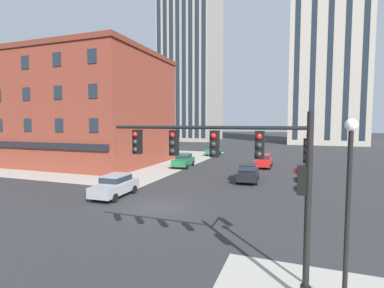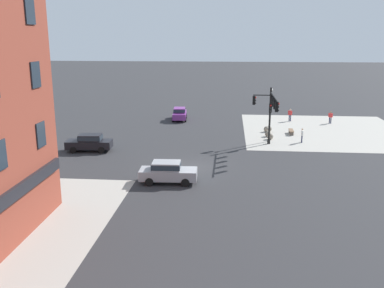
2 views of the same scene
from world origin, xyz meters
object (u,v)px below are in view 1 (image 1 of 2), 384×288
traffic_signal_main (251,169)px  car_main_southbound_near (248,172)px  car_cross_eastbound (184,160)px  car_cross_westbound (115,185)px  street_lamp_corner_near (349,194)px  car_main_northbound_far (214,150)px  car_main_northbound_near (264,160)px

traffic_signal_main → car_main_southbound_near: bearing=99.0°
traffic_signal_main → car_cross_eastbound: traffic_signal_main is taller
car_cross_eastbound → car_cross_westbound: 15.23m
street_lamp_corner_near → car_main_southbound_near: 19.04m
traffic_signal_main → car_cross_eastbound: bearing=116.3°
car_main_northbound_far → car_cross_westbound: bearing=-89.2°
car_main_northbound_far → car_main_southbound_near: size_ratio=0.98×
car_main_northbound_far → car_cross_westbound: 29.33m
car_main_northbound_near → car_main_southbound_near: size_ratio=0.97×
car_main_northbound_far → car_cross_eastbound: bearing=-90.1°
car_main_southbound_near → car_cross_eastbound: same height
traffic_signal_main → car_main_southbound_near: size_ratio=1.55×
street_lamp_corner_near → car_cross_westbound: bearing=147.8°
street_lamp_corner_near → car_cross_westbound: (-14.22, 8.96, -2.65)m
street_lamp_corner_near → car_main_southbound_near: (-5.65, 17.99, -2.65)m
street_lamp_corner_near → car_cross_eastbound: bearing=121.2°
car_main_northbound_far → car_main_southbound_near: 22.21m
car_main_southbound_near → car_cross_eastbound: (-9.03, 6.20, 0.00)m
traffic_signal_main → car_main_northbound_far: traffic_signal_main is taller
car_main_southbound_near → car_main_northbound_near: bearing=86.8°
car_main_southbound_near → car_cross_eastbound: 10.95m
street_lamp_corner_near → car_main_northbound_far: street_lamp_corner_near is taller
traffic_signal_main → car_cross_eastbound: size_ratio=1.55×
car_cross_eastbound → car_cross_westbound: bearing=-88.3°
street_lamp_corner_near → car_main_northbound_near: street_lamp_corner_near is taller
car_cross_westbound → car_cross_eastbound: bearing=91.7°
car_main_southbound_near → street_lamp_corner_near: bearing=-72.6°
traffic_signal_main → car_main_southbound_near: 18.19m
street_lamp_corner_near → car_cross_eastbound: 28.42m
street_lamp_corner_near → car_cross_westbound: street_lamp_corner_near is taller
car_cross_eastbound → car_main_southbound_near: bearing=-34.5°
car_main_northbound_far → street_lamp_corner_near: bearing=-69.1°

